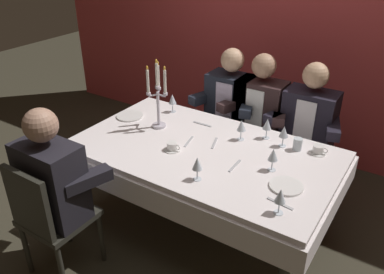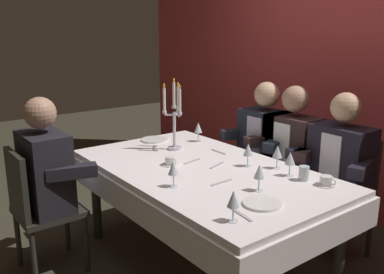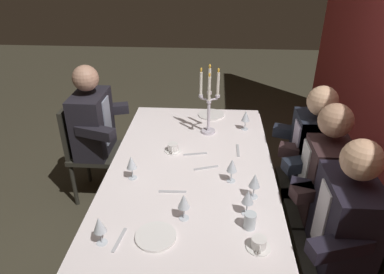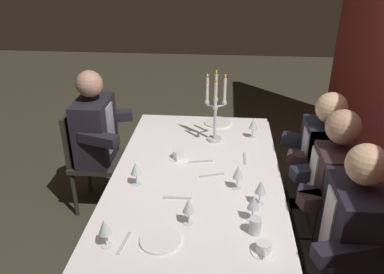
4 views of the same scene
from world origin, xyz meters
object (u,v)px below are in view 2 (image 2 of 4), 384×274
at_px(wine_glass_6, 259,172).
at_px(seated_diner_3, 341,162).
at_px(candelabra, 174,118).
at_px(coffee_cup_0, 326,181).
at_px(dinner_plate_1, 154,140).
at_px(dining_table, 203,184).
at_px(coffee_cup_1, 171,161).
at_px(wine_glass_2, 233,200).
at_px(seated_diner_0, 44,171).
at_px(seated_diner_1, 265,141).
at_px(seated_diner_2, 293,148).
at_px(wine_glass_4, 198,128).
at_px(wine_glass_0, 173,168).
at_px(wine_glass_5, 248,150).
at_px(water_tumbler_0, 304,173).
at_px(wine_glass_3, 290,159).
at_px(wine_glass_1, 277,152).
at_px(dinner_plate_0, 262,203).

relative_size(wine_glass_6, seated_diner_3, 0.13).
height_order(candelabra, coffee_cup_0, candelabra).
bearing_deg(dinner_plate_1, seated_diner_3, 30.21).
bearing_deg(dining_table, wine_glass_6, -0.03).
xyz_separation_m(candelabra, coffee_cup_1, (0.31, -0.25, -0.22)).
relative_size(wine_glass_2, seated_diner_0, 0.13).
relative_size(wine_glass_2, seated_diner_3, 0.13).
xyz_separation_m(seated_diner_1, seated_diner_2, (0.30, 0.00, 0.00)).
height_order(coffee_cup_0, coffee_cup_1, same).
bearing_deg(wine_glass_4, wine_glass_2, -31.59).
bearing_deg(coffee_cup_1, dinner_plate_1, 157.20).
relative_size(wine_glass_0, coffee_cup_0, 1.24).
bearing_deg(wine_glass_0, dining_table, 115.28).
height_order(candelabra, seated_diner_2, candelabra).
bearing_deg(dinner_plate_1, wine_glass_5, 8.43).
relative_size(water_tumbler_0, coffee_cup_1, 0.70).
height_order(seated_diner_1, seated_diner_2, same).
xyz_separation_m(wine_glass_2, wine_glass_3, (-0.27, 0.74, 0.00)).
height_order(dining_table, seated_diner_3, seated_diner_3).
distance_m(candelabra, wine_glass_4, 0.33).
height_order(coffee_cup_1, seated_diner_2, seated_diner_2).
relative_size(coffee_cup_1, seated_diner_3, 0.11).
height_order(wine_glass_1, wine_glass_4, same).
xyz_separation_m(seated_diner_0, seated_diner_1, (0.35, 1.77, 0.00)).
height_order(dining_table, water_tumbler_0, water_tumbler_0).
relative_size(wine_glass_1, seated_diner_2, 0.13).
bearing_deg(wine_glass_6, wine_glass_0, -134.57).
height_order(dining_table, wine_glass_2, wine_glass_2).
relative_size(dinner_plate_1, wine_glass_5, 1.39).
xyz_separation_m(wine_glass_0, water_tumbler_0, (0.40, 0.72, -0.07)).
xyz_separation_m(wine_glass_6, seated_diner_0, (-1.13, -0.89, -0.12)).
xyz_separation_m(dinner_plate_1, water_tumbler_0, (1.39, 0.23, 0.04)).
height_order(candelabra, wine_glass_4, candelabra).
distance_m(dinner_plate_1, wine_glass_3, 1.31).
bearing_deg(wine_glass_6, seated_diner_2, 118.41).
distance_m(candelabra, water_tumbler_0, 1.11).
relative_size(dinner_plate_0, seated_diner_1, 0.17).
distance_m(wine_glass_3, seated_diner_2, 0.69).
height_order(wine_glass_5, coffee_cup_0, wine_glass_5).
xyz_separation_m(candelabra, wine_glass_5, (0.65, 0.16, -0.13)).
xyz_separation_m(dinner_plate_0, wine_glass_2, (0.05, -0.27, 0.11)).
bearing_deg(wine_glass_5, wine_glass_4, 169.55).
xyz_separation_m(dining_table, wine_glass_4, (-0.57, 0.40, 0.23)).
bearing_deg(dining_table, dinner_plate_1, 171.33).
distance_m(seated_diner_0, seated_diner_2, 1.89).
relative_size(dinner_plate_0, seated_diner_0, 0.17).
bearing_deg(dinner_plate_0, wine_glass_1, 124.75).
bearing_deg(wine_glass_5, seated_diner_2, 100.42).
relative_size(wine_glass_4, wine_glass_5, 1.00).
xyz_separation_m(candelabra, seated_diner_0, (-0.11, -0.99, -0.25)).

